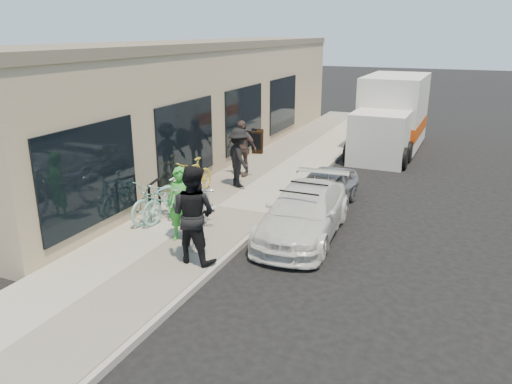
% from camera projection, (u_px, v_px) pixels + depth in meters
% --- Properties ---
extents(ground, '(120.00, 120.00, 0.00)m').
position_uv_depth(ground, '(238.00, 273.00, 9.88)').
color(ground, black).
rests_on(ground, ground).
extents(sidewalk, '(3.00, 34.00, 0.15)m').
position_uv_depth(sidewalk, '(218.00, 208.00, 13.23)').
color(sidewalk, '#A39F92').
rests_on(sidewalk, ground).
extents(curb, '(0.12, 34.00, 0.13)m').
position_uv_depth(curb, '(272.00, 217.00, 12.65)').
color(curb, '#A29D94').
rests_on(curb, ground).
extents(storefront, '(3.60, 20.00, 4.22)m').
position_uv_depth(storefront, '(200.00, 101.00, 18.17)').
color(storefront, tan).
rests_on(storefront, ground).
extents(bike_rack, '(0.19, 0.66, 0.94)m').
position_uv_depth(bike_rack, '(154.00, 195.00, 12.23)').
color(bike_rack, black).
rests_on(bike_rack, sidewalk).
extents(sandwich_board, '(0.67, 0.67, 0.88)m').
position_uv_depth(sandwich_board, '(256.00, 142.00, 18.68)').
color(sandwich_board, black).
rests_on(sandwich_board, sidewalk).
extents(sedan_white, '(1.82, 4.05, 1.19)m').
position_uv_depth(sedan_white, '(304.00, 212.00, 11.50)').
color(sedan_white, silver).
rests_on(sedan_white, ground).
extents(sedan_silver, '(1.48, 3.19, 1.06)m').
position_uv_depth(sedan_silver, '(324.00, 189.00, 13.35)').
color(sedan_silver, '#939398').
rests_on(sedan_silver, ground).
extents(moving_truck, '(2.30, 5.92, 2.89)m').
position_uv_depth(moving_truck, '(391.00, 118.00, 19.68)').
color(moving_truck, silver).
rests_on(moving_truck, ground).
extents(tandem_bike, '(1.64, 2.61, 1.30)m').
position_uv_depth(tandem_bike, '(200.00, 208.00, 11.15)').
color(tandem_bike, silver).
rests_on(tandem_bike, sidewalk).
extents(woman_rider, '(0.68, 0.53, 1.65)m').
position_uv_depth(woman_rider, '(181.00, 204.00, 10.82)').
color(woman_rider, green).
rests_on(woman_rider, sidewalk).
extents(man_standing, '(1.01, 0.81, 1.98)m').
position_uv_depth(man_standing, '(193.00, 214.00, 9.77)').
color(man_standing, black).
rests_on(man_standing, sidewalk).
extents(cruiser_bike_a, '(0.72, 1.72, 1.00)m').
position_uv_depth(cruiser_bike_a, '(166.00, 200.00, 12.09)').
color(cruiser_bike_a, '#84C5BC').
rests_on(cruiser_bike_a, sidewalk).
extents(cruiser_bike_b, '(0.95, 2.01, 1.01)m').
position_uv_depth(cruiser_bike_b, '(160.00, 198.00, 12.20)').
color(cruiser_bike_b, '#84C5BC').
rests_on(cruiser_bike_b, sidewalk).
extents(cruiser_bike_c, '(0.81, 1.76, 1.02)m').
position_uv_depth(cruiser_bike_c, '(192.00, 177.00, 13.94)').
color(cruiser_bike_c, gold).
rests_on(cruiser_bike_c, sidewalk).
extents(bystander_a, '(1.26, 1.24, 1.74)m').
position_uv_depth(bystander_a, '(239.00, 158.00, 14.61)').
color(bystander_a, black).
rests_on(bystander_a, sidewalk).
extents(bystander_b, '(1.07, 0.51, 1.77)m').
position_uv_depth(bystander_b, '(242.00, 148.00, 15.72)').
color(bystander_b, brown).
rests_on(bystander_b, sidewalk).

